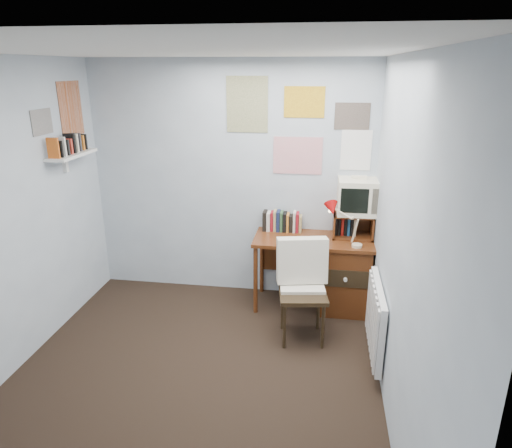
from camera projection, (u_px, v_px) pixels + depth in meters
The scene contains 14 objects.
ground at pixel (190, 387), 3.62m from camera, with size 3.50×3.50×0.00m, color black.
back_wall at pixel (231, 182), 4.85m from camera, with size 3.00×0.02×2.50m, color silver.
right_wall at pixel (401, 252), 3.00m from camera, with size 0.02×3.50×2.50m, color silver.
ceiling at pixel (171, 51), 2.80m from camera, with size 3.00×3.50×0.02m, color white.
desk at pixel (338, 272), 4.71m from camera, with size 1.20×0.55×0.76m.
desk_chair at pixel (303, 294), 4.13m from camera, with size 0.46×0.44×0.91m, color black.
desk_lamp at pixel (358, 229), 4.34m from camera, with size 0.25×0.22×0.36m, color #B30B0D.
tv_riser at pixel (353, 225), 4.64m from camera, with size 0.40×0.30×0.25m, color #5F2F15.
crt_tv at pixel (358, 195), 4.55m from camera, with size 0.40×0.37×0.38m, color beige.
book_row at pixel (291, 221), 4.80m from camera, with size 0.60×0.14×0.22m, color #5F2F15.
radiator at pixel (376, 319), 3.79m from camera, with size 0.09×0.80×0.60m, color white.
wall_shelf at pixel (72, 155), 4.32m from camera, with size 0.20×0.62×0.24m, color white.
posters_back at pixel (299, 126), 4.55m from camera, with size 1.20×0.01×0.90m, color white.
posters_left at pixel (57, 113), 4.20m from camera, with size 0.01×0.70×0.60m, color white.
Camera 1 is at (0.96, -2.89, 2.40)m, focal length 32.00 mm.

